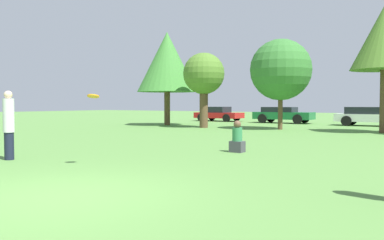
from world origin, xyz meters
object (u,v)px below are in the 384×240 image
at_px(tree_0, 167,62).
at_px(tree_2, 281,70).
at_px(tree_1, 204,75).
at_px(parked_car_white, 369,116).
at_px(parked_car_green, 282,114).
at_px(bystander_sitting, 237,139).
at_px(person_thrower, 9,124).
at_px(parked_car_red, 218,114).
at_px(frisbee, 93,96).

xyz_separation_m(tree_0, tree_2, (8.23, -0.19, -0.92)).
bearing_deg(tree_1, tree_0, 162.32).
height_order(tree_0, tree_1, tree_0).
bearing_deg(parked_car_white, parked_car_green, 175.02).
xyz_separation_m(tree_0, tree_1, (3.69, -1.18, -1.08)).
distance_m(bystander_sitting, tree_1, 12.67).
relative_size(tree_0, parked_car_green, 1.46).
xyz_separation_m(person_thrower, tree_1, (-3.02, 14.74, 2.30)).
xyz_separation_m(person_thrower, tree_0, (-6.71, 15.92, 3.38)).
bearing_deg(parked_car_green, bystander_sitting, -74.06).
bearing_deg(parked_car_red, bystander_sitting, -59.33).
bearing_deg(tree_0, bystander_sitting, -45.20).
height_order(tree_2, parked_car_green, tree_2).
distance_m(frisbee, tree_1, 15.53).
relative_size(parked_car_red, parked_car_green, 0.89).
distance_m(person_thrower, parked_car_red, 24.21).
distance_m(tree_1, tree_2, 4.65).
height_order(parked_car_green, parked_car_white, parked_car_white).
bearing_deg(parked_car_white, person_thrower, -103.45).
xyz_separation_m(bystander_sitting, tree_1, (-7.34, 9.93, 2.84)).
bearing_deg(bystander_sitting, frisbee, -109.53).
bearing_deg(tree_1, parked_car_white, 43.36).
relative_size(parked_car_green, parked_car_white, 1.00).
bearing_deg(tree_2, parked_car_red, 138.18).
bearing_deg(tree_1, parked_car_green, 76.44).
relative_size(tree_2, parked_car_white, 1.18).
distance_m(frisbee, tree_2, 15.46).
bearing_deg(parked_car_white, frisbee, -96.72).
bearing_deg(tree_2, tree_1, -167.73).
bearing_deg(parked_car_red, tree_1, -66.28).
relative_size(tree_0, tree_2, 1.24).
xyz_separation_m(bystander_sitting, parked_car_white, (0.81, 17.63, 0.26)).
xyz_separation_m(frisbee, bystander_sitting, (1.56, 4.39, -1.26)).
bearing_deg(person_thrower, frisbee, 4.84).
xyz_separation_m(frisbee, tree_0, (-9.47, 15.50, 2.65)).
distance_m(parked_car_red, parked_car_green, 5.81).
distance_m(bystander_sitting, tree_0, 16.14).
relative_size(frisbee, tree_0, 0.05).
xyz_separation_m(tree_0, parked_car_white, (11.84, 6.52, -3.65)).
height_order(tree_1, parked_car_red, tree_1).
height_order(bystander_sitting, tree_1, tree_1).
bearing_deg(person_thrower, parked_car_green, 88.77).
height_order(frisbee, tree_2, tree_2).
distance_m(tree_0, tree_2, 8.28).
height_order(frisbee, parked_car_white, frisbee).
xyz_separation_m(tree_1, parked_car_green, (1.97, 8.17, -2.57)).
height_order(tree_0, parked_car_white, tree_0).
relative_size(bystander_sitting, parked_car_green, 0.22).
relative_size(person_thrower, tree_1, 0.40).
height_order(tree_0, parked_car_green, tree_0).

